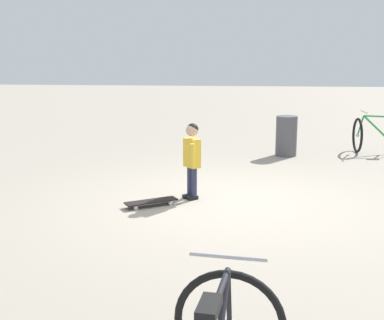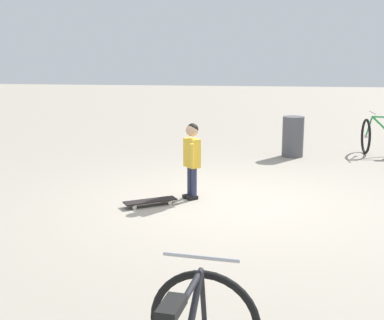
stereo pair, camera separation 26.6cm
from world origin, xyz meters
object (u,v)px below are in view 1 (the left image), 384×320
(child_person, at_px, (192,152))
(skateboard, at_px, (151,202))
(bicycle_mid, at_px, (383,134))
(trash_bin, at_px, (286,136))

(child_person, relative_size, skateboard, 1.51)
(skateboard, xyz_separation_m, bicycle_mid, (4.17, -4.02, 0.32))
(skateboard, bearing_deg, trash_bin, -29.07)
(skateboard, height_order, bicycle_mid, bicycle_mid)
(skateboard, distance_m, bicycle_mid, 5.80)
(bicycle_mid, bearing_deg, trash_bin, 103.99)
(skateboard, bearing_deg, child_person, -50.09)
(skateboard, height_order, trash_bin, trash_bin)
(child_person, height_order, trash_bin, child_person)
(bicycle_mid, xyz_separation_m, trash_bin, (-0.49, 1.97, 0.01))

